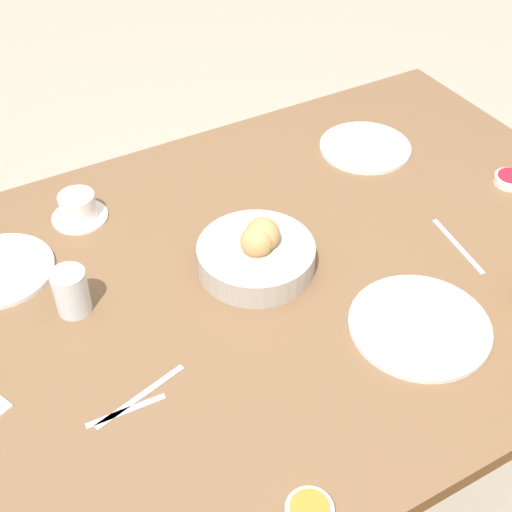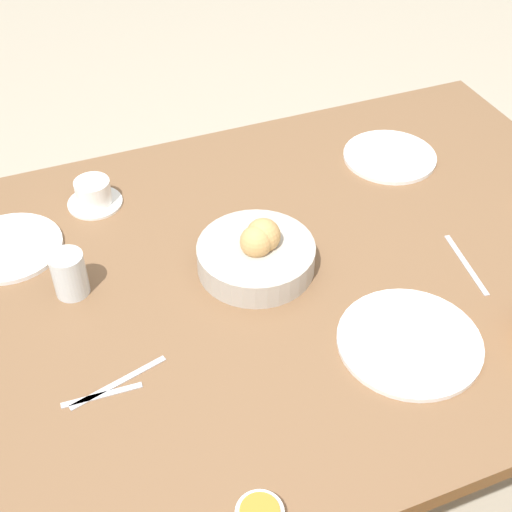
% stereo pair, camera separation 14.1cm
% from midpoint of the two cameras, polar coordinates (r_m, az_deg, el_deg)
% --- Properties ---
extents(ground_plane, '(10.00, 10.00, 0.00)m').
position_cam_midpoint_polar(ground_plane, '(1.97, 3.18, -16.73)').
color(ground_plane, '#A89E89').
extents(dining_table, '(1.59, 1.07, 0.71)m').
position_cam_midpoint_polar(dining_table, '(1.47, 4.11, -3.62)').
color(dining_table, brown).
rests_on(dining_table, ground_plane).
extents(bread_basket, '(0.23, 0.23, 0.11)m').
position_cam_midpoint_polar(bread_basket, '(1.40, 2.92, 0.09)').
color(bread_basket, '#B2ADA3').
rests_on(bread_basket, dining_table).
extents(plate_near_left, '(0.22, 0.22, 0.01)m').
position_cam_midpoint_polar(plate_near_left, '(1.77, 12.92, 7.68)').
color(plate_near_left, white).
rests_on(plate_near_left, dining_table).
extents(plate_near_right, '(0.22, 0.22, 0.01)m').
position_cam_midpoint_polar(plate_near_right, '(1.52, -16.69, 0.53)').
color(plate_near_right, white).
rests_on(plate_near_right, dining_table).
extents(plate_far_center, '(0.26, 0.26, 0.01)m').
position_cam_midpoint_polar(plate_far_center, '(1.33, 15.20, -6.79)').
color(plate_far_center, white).
rests_on(plate_far_center, dining_table).
extents(water_tumbler, '(0.07, 0.07, 0.09)m').
position_cam_midpoint_polar(water_tumbler, '(1.37, -11.91, -1.56)').
color(water_tumbler, silver).
rests_on(water_tumbler, dining_table).
extents(coffee_cup, '(0.12, 0.12, 0.06)m').
position_cam_midpoint_polar(coffee_cup, '(1.59, -10.42, 4.79)').
color(coffee_cup, white).
rests_on(coffee_cup, dining_table).
extents(fork_silver, '(0.04, 0.18, 0.00)m').
position_cam_midpoint_polar(fork_silver, '(1.51, 19.04, -0.75)').
color(fork_silver, '#B7B7BC').
rests_on(fork_silver, dining_table).
extents(knife_silver, '(0.18, 0.06, 0.00)m').
position_cam_midpoint_polar(knife_silver, '(1.24, -7.72, -10.17)').
color(knife_silver, '#B7B7BC').
rests_on(knife_silver, dining_table).
extents(spoon_coffee, '(0.14, 0.02, 0.00)m').
position_cam_midpoint_polar(spoon_coffee, '(1.22, -8.99, -11.12)').
color(spoon_coffee, '#B7B7BC').
rests_on(spoon_coffee, dining_table).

